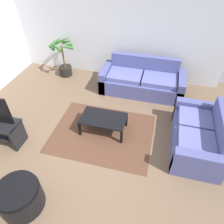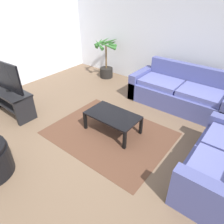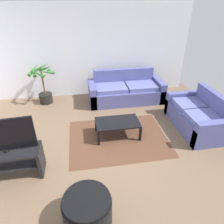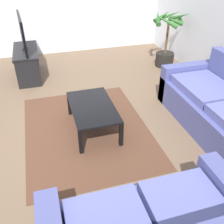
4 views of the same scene
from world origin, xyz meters
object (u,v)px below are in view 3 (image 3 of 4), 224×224
object	(u,v)px
couch_main	(126,91)
couch_loveseat	(197,117)
tv_stand	(9,160)
potted_palm	(44,87)
tv	(1,136)
coffee_table	(117,124)
ottoman	(87,211)

from	to	relation	value
couch_main	couch_loveseat	distance (m)	2.20
couch_loveseat	tv_stand	size ratio (longest dim) A/B	1.49
couch_main	potted_palm	distance (m)	2.43
tv_stand	tv	xyz separation A→B (m)	(-0.00, 0.00, 0.52)
couch_main	potted_palm	xyz separation A→B (m)	(-2.41, 0.28, 0.21)
couch_main	couch_loveseat	size ratio (longest dim) A/B	1.35
tv_stand	potted_palm	xyz separation A→B (m)	(0.28, 2.84, 0.16)
couch_loveseat	tv	distance (m)	4.19
tv	coffee_table	bearing A→B (deg)	21.63
coffee_table	potted_palm	distance (m)	2.72
coffee_table	ottoman	xyz separation A→B (m)	(-0.81, -1.96, -0.08)
coffee_table	potted_palm	bearing A→B (deg)	132.08
couch_loveseat	coffee_table	size ratio (longest dim) A/B	1.67
tv_stand	tv	distance (m)	0.52
couch_main	tv	xyz separation A→B (m)	(-2.68, -2.56, 0.57)
potted_palm	ottoman	bearing A→B (deg)	-75.72
couch_loveseat	potted_palm	world-z (taller)	potted_palm
coffee_table	ottoman	world-z (taller)	ottoman
coffee_table	potted_palm	world-z (taller)	potted_palm
couch_loveseat	potted_palm	size ratio (longest dim) A/B	1.43
ottoman	potted_palm	bearing A→B (deg)	104.28
couch_loveseat	tv_stand	distance (m)	4.15
ottoman	tv_stand	bearing A→B (deg)	138.84
couch_main	tv	size ratio (longest dim) A/B	2.10
coffee_table	ottoman	distance (m)	2.12
potted_palm	ottoman	world-z (taller)	potted_palm
couch_loveseat	ottoman	bearing A→B (deg)	-144.50
tv_stand	potted_palm	world-z (taller)	potted_palm
tv	couch_main	bearing A→B (deg)	43.68
ottoman	tv	bearing A→B (deg)	138.77
potted_palm	ottoman	xyz separation A→B (m)	(1.01, -3.97, -0.27)
ottoman	couch_loveseat	bearing A→B (deg)	35.50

